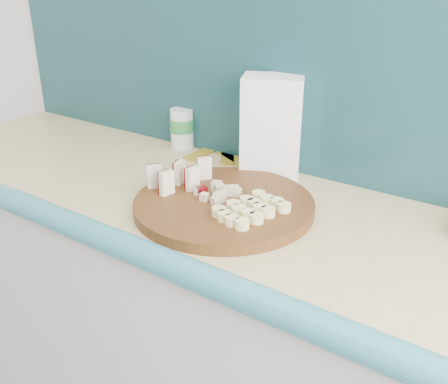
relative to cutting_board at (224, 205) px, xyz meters
name	(u,v)px	position (x,y,z in m)	size (l,w,h in m)	color
kitchen_counter	(230,348)	(-0.01, 0.04, -0.47)	(2.20, 0.63, 0.91)	beige
backsplash	(293,82)	(-0.01, 0.33, 0.24)	(2.20, 0.02, 0.50)	teal
cutting_board	(224,205)	(0.00, 0.00, 0.00)	(0.43, 0.43, 0.03)	#3F250D
apple_wedges	(179,175)	(-0.14, 0.00, 0.04)	(0.11, 0.17, 0.06)	#F4E6C3
apple_chunks	(217,192)	(-0.03, 0.01, 0.02)	(0.07, 0.07, 0.02)	beige
banana_slices	(250,209)	(0.09, -0.02, 0.02)	(0.14, 0.18, 0.02)	#FFF49B
flour_bag	(272,126)	(-0.03, 0.27, 0.12)	(0.16, 0.11, 0.27)	white
canister	(182,127)	(-0.37, 0.30, 0.05)	(0.08, 0.08, 0.12)	white
banana_peel	(223,155)	(-0.22, 0.30, -0.01)	(0.24, 0.20, 0.01)	gold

